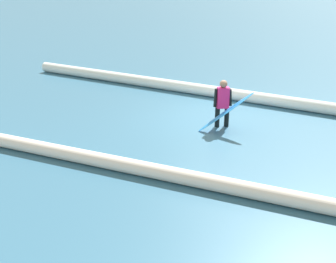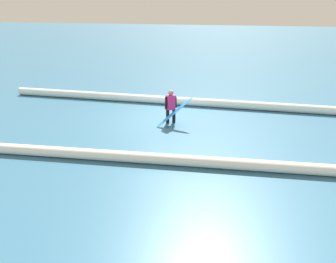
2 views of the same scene
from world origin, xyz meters
The scene contains 5 objects.
ground_plane centered at (0.00, 0.00, 0.00)m, with size 129.04×129.04×0.00m, color #34698A.
surfer centered at (-0.51, 0.37, 0.78)m, with size 0.44×0.41×1.41m.
surfboard centered at (-0.74, 0.71, 0.59)m, with size 1.50×0.92×1.22m.
wave_crest_foreground centered at (-1.93, -2.17, 0.20)m, with size 0.40×0.40×20.87m, color white.
wave_crest_midground centered at (-0.74, 4.04, 0.18)m, with size 0.35×0.35×25.49m, color white.
Camera 2 is at (-3.10, 12.41, 4.66)m, focal length 33.35 mm.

